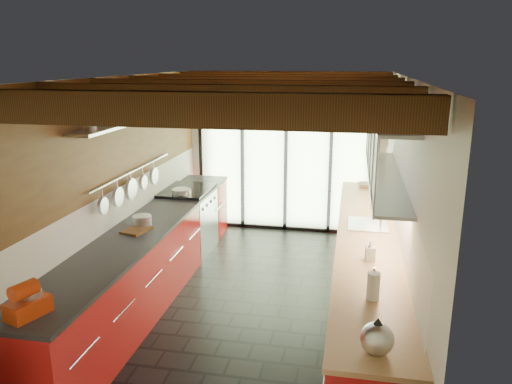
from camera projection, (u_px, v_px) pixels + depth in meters
ground at (254, 303)px, 5.88m from camera, size 5.50×5.50×0.00m
room_shell at (253, 166)px, 5.45m from camera, size 5.50×5.50×5.50m
ceiling_beams at (260, 89)px, 5.60m from camera, size 3.14×5.06×4.90m
glass_door at (286, 131)px, 8.00m from camera, size 2.95×0.10×2.90m
left_counter at (150, 259)px, 5.99m from camera, size 0.68×5.00×0.92m
range_stove at (188, 221)px, 7.37m from camera, size 0.66×0.90×0.97m
right_counter at (366, 276)px, 5.53m from camera, size 0.68×5.00×0.92m
sink_assembly at (369, 222)px, 5.77m from camera, size 0.45×0.52×0.43m
upper_cabinets_right at (388, 148)px, 5.42m from camera, size 0.34×3.00×3.00m
left_wall_fixtures at (134, 142)px, 5.85m from camera, size 0.28×2.60×0.96m
stand_mixer at (28, 302)px, 3.72m from camera, size 0.27×0.35×0.28m
pot_large at (142, 221)px, 5.71m from camera, size 0.23×0.23×0.13m
pot_small at (181, 193)px, 6.99m from camera, size 0.33×0.33×0.10m
cutting_board at (137, 230)px, 5.57m from camera, size 0.30×0.37×0.03m
kettle at (377, 337)px, 3.24m from camera, size 0.22×0.27×0.26m
paper_towel at (373, 287)px, 3.96m from camera, size 0.13×0.13×0.28m
soap_bottle at (370, 250)px, 4.75m from camera, size 0.10×0.10×0.20m
bowl at (365, 185)px, 7.53m from camera, size 0.25×0.25×0.06m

